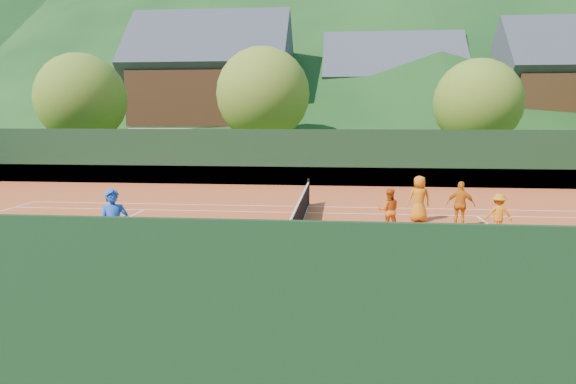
# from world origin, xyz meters

# --- Properties ---
(ground) EXTENTS (400.00, 400.00, 0.00)m
(ground) POSITION_xyz_m (0.00, 0.00, 0.00)
(ground) COLOR #2D4E18
(ground) RESTS_ON ground
(clay_court) EXTENTS (40.00, 24.00, 0.02)m
(clay_court) POSITION_xyz_m (0.00, 0.00, 0.01)
(clay_court) COLOR #C0481F
(clay_court) RESTS_ON ground
(coach) EXTENTS (0.82, 0.67, 1.92)m
(coach) POSITION_xyz_m (-4.21, -3.42, 0.98)
(coach) COLOR #1B4EB4
(coach) RESTS_ON clay_court
(student_a) EXTENTS (0.70, 0.55, 1.42)m
(student_a) POSITION_xyz_m (2.87, 1.06, 0.73)
(student_a) COLOR #DA5C13
(student_a) RESTS_ON clay_court
(student_b) EXTENTS (0.98, 0.66, 1.55)m
(student_b) POSITION_xyz_m (5.30, 1.97, 0.80)
(student_b) COLOR orange
(student_b) RESTS_ON clay_court
(student_c) EXTENTS (0.87, 0.65, 1.62)m
(student_c) POSITION_xyz_m (4.08, 2.88, 0.83)
(student_c) COLOR orange
(student_c) RESTS_ON clay_court
(student_d) EXTENTS (0.86, 0.53, 1.29)m
(student_d) POSITION_xyz_m (6.25, 1.09, 0.67)
(student_d) COLOR orange
(student_d) RESTS_ON clay_court
(tennis_ball_0) EXTENTS (0.07, 0.07, 0.07)m
(tennis_ball_0) POSITION_xyz_m (-1.21, -2.81, 0.05)
(tennis_ball_0) COLOR #D2F328
(tennis_ball_0) RESTS_ON clay_court
(tennis_ball_2) EXTENTS (0.07, 0.07, 0.07)m
(tennis_ball_2) POSITION_xyz_m (-0.32, -0.96, 0.05)
(tennis_ball_2) COLOR #D2F328
(tennis_ball_2) RESTS_ON clay_court
(tennis_ball_5) EXTENTS (0.07, 0.07, 0.07)m
(tennis_ball_5) POSITION_xyz_m (3.49, -5.53, 0.05)
(tennis_ball_5) COLOR #D2F328
(tennis_ball_5) RESTS_ON clay_court
(tennis_ball_6) EXTENTS (0.07, 0.07, 0.07)m
(tennis_ball_6) POSITION_xyz_m (0.71, -4.67, 0.05)
(tennis_ball_6) COLOR #D2F328
(tennis_ball_6) RESTS_ON clay_court
(tennis_ball_7) EXTENTS (0.07, 0.07, 0.07)m
(tennis_ball_7) POSITION_xyz_m (0.71, -8.56, 0.05)
(tennis_ball_7) COLOR #D2F328
(tennis_ball_7) RESTS_ON clay_court
(tennis_ball_8) EXTENTS (0.07, 0.07, 0.07)m
(tennis_ball_8) POSITION_xyz_m (-2.26, -8.60, 0.05)
(tennis_ball_8) COLOR #D2F328
(tennis_ball_8) RESTS_ON clay_court
(tennis_ball_9) EXTENTS (0.07, 0.07, 0.07)m
(tennis_ball_9) POSITION_xyz_m (-2.02, -4.50, 0.05)
(tennis_ball_9) COLOR #D2F328
(tennis_ball_9) RESTS_ON clay_court
(tennis_ball_10) EXTENTS (0.07, 0.07, 0.07)m
(tennis_ball_10) POSITION_xyz_m (-1.26, -7.95, 0.05)
(tennis_ball_10) COLOR #D2F328
(tennis_ball_10) RESTS_ON clay_court
(tennis_ball_11) EXTENTS (0.07, 0.07, 0.07)m
(tennis_ball_11) POSITION_xyz_m (-3.59, -4.81, 0.05)
(tennis_ball_11) COLOR #D2F328
(tennis_ball_11) RESTS_ON clay_court
(tennis_ball_13) EXTENTS (0.07, 0.07, 0.07)m
(tennis_ball_13) POSITION_xyz_m (-1.01, -4.18, 0.05)
(tennis_ball_13) COLOR #D2F328
(tennis_ball_13) RESTS_ON clay_court
(tennis_ball_14) EXTENTS (0.07, 0.07, 0.07)m
(tennis_ball_14) POSITION_xyz_m (-2.34, -8.98, 0.05)
(tennis_ball_14) COLOR #D2F328
(tennis_ball_14) RESTS_ON clay_court
(tennis_ball_17) EXTENTS (0.07, 0.07, 0.07)m
(tennis_ball_17) POSITION_xyz_m (-1.46, -0.93, 0.05)
(tennis_ball_17) COLOR #D2F328
(tennis_ball_17) RESTS_ON clay_court
(tennis_ball_19) EXTENTS (0.07, 0.07, 0.07)m
(tennis_ball_19) POSITION_xyz_m (2.48, -7.29, 0.05)
(tennis_ball_19) COLOR #D2F328
(tennis_ball_19) RESTS_ON clay_court
(tennis_ball_20) EXTENTS (0.07, 0.07, 0.07)m
(tennis_ball_20) POSITION_xyz_m (-3.34, -4.29, 0.05)
(tennis_ball_20) COLOR #D2F328
(tennis_ball_20) RESTS_ON clay_court
(tennis_ball_21) EXTENTS (0.07, 0.07, 0.07)m
(tennis_ball_21) POSITION_xyz_m (-3.69, -1.41, 0.05)
(tennis_ball_21) COLOR #D2F328
(tennis_ball_21) RESTS_ON clay_court
(tennis_ball_22) EXTENTS (0.07, 0.07, 0.07)m
(tennis_ball_22) POSITION_xyz_m (2.23, -7.02, 0.05)
(tennis_ball_22) COLOR #D2F328
(tennis_ball_22) RESTS_ON clay_court
(tennis_ball_25) EXTENTS (0.07, 0.07, 0.07)m
(tennis_ball_25) POSITION_xyz_m (0.89, -6.53, 0.05)
(tennis_ball_25) COLOR #D2F328
(tennis_ball_25) RESTS_ON clay_court
(tennis_ball_26) EXTENTS (0.07, 0.07, 0.07)m
(tennis_ball_26) POSITION_xyz_m (-1.04, -5.16, 0.05)
(tennis_ball_26) COLOR #D2F328
(tennis_ball_26) RESTS_ON clay_court
(tennis_ball_28) EXTENTS (0.07, 0.07, 0.07)m
(tennis_ball_28) POSITION_xyz_m (-1.11, -7.27, 0.05)
(tennis_ball_28) COLOR #D2F328
(tennis_ball_28) RESTS_ON clay_court
(court_lines) EXTENTS (23.83, 11.03, 0.00)m
(court_lines) POSITION_xyz_m (0.00, 0.00, 0.02)
(court_lines) COLOR white
(court_lines) RESTS_ON clay_court
(tennis_net) EXTENTS (0.10, 12.07, 1.10)m
(tennis_net) POSITION_xyz_m (0.00, 0.00, 0.52)
(tennis_net) COLOR black
(tennis_net) RESTS_ON clay_court
(perimeter_fence) EXTENTS (40.40, 24.24, 3.00)m
(perimeter_fence) POSITION_xyz_m (0.00, 0.00, 1.27)
(perimeter_fence) COLOR black
(perimeter_fence) RESTS_ON clay_court
(ball_hopper) EXTENTS (0.57, 0.57, 1.00)m
(ball_hopper) POSITION_xyz_m (-5.10, -4.75, 0.77)
(ball_hopper) COLOR black
(ball_hopper) RESTS_ON clay_court
(chalet_left) EXTENTS (13.80, 9.93, 12.92)m
(chalet_left) POSITION_xyz_m (-10.00, 30.00, 5.65)
(chalet_left) COLOR beige
(chalet_left) RESTS_ON ground
(chalet_mid) EXTENTS (12.65, 8.82, 11.45)m
(chalet_mid) POSITION_xyz_m (6.00, 34.00, 4.99)
(chalet_mid) COLOR beige
(chalet_mid) RESTS_ON ground
(chalet_right) EXTENTS (11.50, 8.82, 11.91)m
(chalet_right) POSITION_xyz_m (20.00, 30.00, 5.26)
(chalet_right) COLOR beige
(chalet_right) RESTS_ON ground
(tree_a) EXTENTS (6.00, 6.00, 7.88)m
(tree_a) POSITION_xyz_m (-16.00, 18.00, 4.87)
(tree_a) COLOR #3C2518
(tree_a) RESTS_ON ground
(tree_b) EXTENTS (6.40, 6.40, 8.40)m
(tree_b) POSITION_xyz_m (-4.00, 20.00, 5.19)
(tree_b) COLOR #3F2619
(tree_b) RESTS_ON ground
(tree_c) EXTENTS (5.60, 5.60, 7.35)m
(tree_c) POSITION_xyz_m (10.00, 19.00, 4.54)
(tree_c) COLOR #3D2818
(tree_c) RESTS_ON ground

